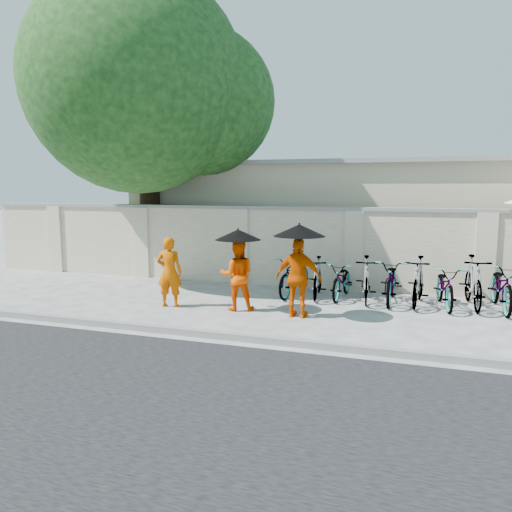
% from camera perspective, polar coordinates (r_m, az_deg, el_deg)
% --- Properties ---
extents(ground, '(80.00, 80.00, 0.00)m').
position_cam_1_polar(ground, '(10.37, -2.38, -6.55)').
color(ground, '#B6B6B6').
extents(asphalt_street, '(40.00, 8.00, 0.01)m').
position_cam_1_polar(asphalt_street, '(5.56, -26.47, -20.77)').
color(asphalt_street, '#313133').
rests_on(asphalt_street, ground).
extents(kerb, '(40.00, 0.16, 0.12)m').
position_cam_1_polar(kerb, '(8.84, -6.33, -8.76)').
color(kerb, gray).
rests_on(kerb, ground).
extents(compound_wall, '(20.00, 0.30, 2.00)m').
position_cam_1_polar(compound_wall, '(12.94, 6.78, 0.83)').
color(compound_wall, beige).
rests_on(compound_wall, ground).
extents(building_behind, '(14.00, 6.00, 3.20)m').
position_cam_1_polar(building_behind, '(16.49, 12.91, 4.31)').
color(building_behind, '#B3AC90').
rests_on(building_behind, ground).
extents(shade_tree, '(6.70, 6.20, 8.20)m').
position_cam_1_polar(shade_tree, '(14.53, -12.39, 17.71)').
color(shade_tree, '#332513').
rests_on(shade_tree, ground).
extents(monk_left, '(0.62, 0.47, 1.53)m').
position_cam_1_polar(monk_left, '(10.94, -9.88, -1.80)').
color(monk_left, '#CD5200').
rests_on(monk_left, ground).
extents(monk_center, '(0.87, 0.78, 1.49)m').
position_cam_1_polar(monk_center, '(10.49, -2.15, -2.20)').
color(monk_center, '#F64A00').
rests_on(monk_center, ground).
extents(parasol_center, '(0.96, 0.96, 0.88)m').
position_cam_1_polar(parasol_center, '(10.28, -2.07, 2.46)').
color(parasol_center, black).
rests_on(parasol_center, ground).
extents(monk_right, '(0.96, 0.45, 1.60)m').
position_cam_1_polar(monk_right, '(9.93, 4.90, -2.49)').
color(monk_right, '#CD4C00').
rests_on(monk_right, ground).
extents(parasol_right, '(1.02, 1.02, 0.96)m').
position_cam_1_polar(parasol_right, '(9.72, 4.97, 2.94)').
color(parasol_right, black).
rests_on(parasol_right, ground).
extents(bike_0, '(0.86, 1.86, 0.94)m').
position_cam_1_polar(bike_0, '(11.97, 4.47, -2.29)').
color(bike_0, '#B0B0B2').
rests_on(bike_0, ground).
extents(bike_1, '(0.61, 1.63, 0.95)m').
position_cam_1_polar(bike_1, '(11.77, 7.03, -2.47)').
color(bike_1, '#B0B0B2').
rests_on(bike_1, ground).
extents(bike_2, '(0.68, 1.66, 0.85)m').
position_cam_1_polar(bike_2, '(11.81, 9.82, -2.74)').
color(bike_2, '#B0B0B2').
rests_on(bike_2, ground).
extents(bike_3, '(0.67, 1.74, 1.02)m').
position_cam_1_polar(bike_3, '(11.59, 12.48, -2.60)').
color(bike_3, '#B0B0B2').
rests_on(bike_3, ground).
extents(bike_4, '(0.68, 1.91, 1.00)m').
position_cam_1_polar(bike_4, '(11.60, 15.26, -2.74)').
color(bike_4, '#B0B0B2').
rests_on(bike_4, ground).
extents(bike_5, '(0.66, 1.81, 1.07)m').
position_cam_1_polar(bike_5, '(11.50, 18.04, -2.78)').
color(bike_5, '#B0B0B2').
rests_on(bike_5, ground).
extents(bike_6, '(0.84, 1.80, 0.91)m').
position_cam_1_polar(bike_6, '(11.50, 20.83, -3.29)').
color(bike_6, '#B0B0B2').
rests_on(bike_6, ground).
extents(bike_7, '(0.68, 1.90, 1.12)m').
position_cam_1_polar(bike_7, '(11.68, 23.57, -2.75)').
color(bike_7, '#B0B0B2').
rests_on(bike_7, ground).
extents(bike_8, '(0.79, 1.98, 1.02)m').
position_cam_1_polar(bike_8, '(11.69, 26.33, -3.15)').
color(bike_8, '#B0B0B2').
rests_on(bike_8, ground).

